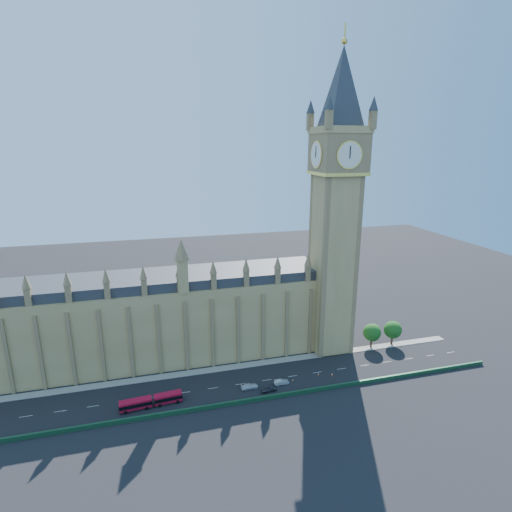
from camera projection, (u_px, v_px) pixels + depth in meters
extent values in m
plane|color=black|center=(227.00, 386.00, 114.40)|extent=(400.00, 400.00, 0.00)
cube|color=#A1854E|center=(135.00, 324.00, 125.41)|extent=(120.00, 20.00, 25.00)
cube|color=#2D3035|center=(131.00, 282.00, 121.68)|extent=(120.00, 18.00, 3.00)
cube|color=#A1854E|center=(332.00, 266.00, 129.11)|extent=(12.00, 12.00, 58.00)
cube|color=olive|center=(338.00, 155.00, 119.79)|extent=(14.00, 14.00, 12.00)
cylinder|color=silver|center=(350.00, 155.00, 113.13)|extent=(7.20, 0.30, 7.20)
cube|color=#A1854E|center=(340.00, 130.00, 117.93)|extent=(14.50, 14.50, 2.00)
pyramid|color=#2D3035|center=(344.00, 44.00, 111.81)|extent=(20.59, 20.59, 22.00)
sphere|color=#F2C64C|center=(344.00, 41.00, 111.60)|extent=(1.80, 1.80, 1.80)
cube|color=#1E4C2D|center=(233.00, 403.00, 105.86)|extent=(160.00, 0.60, 1.20)
cube|color=gray|center=(221.00, 369.00, 123.23)|extent=(160.00, 3.00, 0.16)
cylinder|color=#382619|center=(371.00, 342.00, 136.02)|extent=(0.70, 0.70, 4.00)
sphere|color=#134A16|center=(372.00, 332.00, 135.08)|extent=(6.00, 6.00, 6.00)
sphere|color=#134A16|center=(374.00, 330.00, 135.40)|extent=(4.38, 4.38, 4.38)
cylinder|color=#382619|center=(392.00, 339.00, 137.99)|extent=(0.70, 0.70, 4.00)
sphere|color=#134A16|center=(393.00, 330.00, 137.06)|extent=(6.00, 6.00, 6.00)
sphere|color=#134A16|center=(394.00, 328.00, 137.38)|extent=(4.38, 4.38, 4.38)
cube|color=#AE0B28|center=(136.00, 405.00, 103.96)|extent=(8.41, 2.97, 2.75)
cube|color=#AE0B28|center=(168.00, 398.00, 106.66)|extent=(7.49, 2.90, 2.75)
cube|color=black|center=(136.00, 404.00, 103.87)|extent=(8.46, 3.03, 1.04)
cube|color=black|center=(168.00, 397.00, 106.57)|extent=(7.55, 2.95, 1.04)
cylinder|color=black|center=(151.00, 402.00, 105.27)|extent=(0.93, 2.25, 2.20)
cylinder|color=black|center=(126.00, 413.00, 102.31)|extent=(0.94, 0.35, 0.92)
cylinder|color=black|center=(125.00, 407.00, 104.39)|extent=(0.94, 0.35, 0.92)
cylinder|color=black|center=(147.00, 408.00, 104.02)|extent=(0.94, 0.35, 0.92)
cylinder|color=black|center=(146.00, 403.00, 106.10)|extent=(0.94, 0.35, 0.92)
cylinder|color=black|center=(160.00, 405.00, 105.10)|extent=(0.94, 0.35, 0.92)
cylinder|color=black|center=(159.00, 400.00, 107.18)|extent=(0.94, 0.35, 0.92)
cylinder|color=black|center=(178.00, 402.00, 106.62)|extent=(0.94, 0.35, 0.92)
cylinder|color=black|center=(176.00, 397.00, 108.70)|extent=(0.94, 0.35, 0.92)
imported|color=#393B40|center=(268.00, 389.00, 111.82)|extent=(4.84, 2.25, 1.61)
imported|color=#A7A9AE|center=(282.00, 382.00, 115.11)|extent=(4.30, 1.54, 1.41)
imported|color=silver|center=(250.00, 386.00, 113.03)|extent=(5.00, 2.23, 1.43)
cube|color=black|center=(332.00, 376.00, 119.55)|extent=(0.49, 0.49, 0.05)
cone|color=#FF4F0D|center=(332.00, 375.00, 119.45)|extent=(0.54, 0.54, 0.80)
cylinder|color=white|center=(332.00, 374.00, 119.42)|extent=(0.39, 0.39, 0.14)
cube|color=black|center=(293.00, 381.00, 116.68)|extent=(0.47, 0.47, 0.04)
cone|color=orange|center=(293.00, 380.00, 116.60)|extent=(0.51, 0.51, 0.63)
cylinder|color=white|center=(293.00, 380.00, 116.58)|extent=(0.31, 0.31, 0.11)
cube|color=black|center=(318.00, 375.00, 119.79)|extent=(0.40, 0.40, 0.04)
cone|color=#DF3C0B|center=(318.00, 374.00, 119.71)|extent=(0.44, 0.44, 0.63)
cylinder|color=white|center=(318.00, 374.00, 119.68)|extent=(0.31, 0.31, 0.11)
cube|color=black|center=(275.00, 381.00, 116.65)|extent=(0.48, 0.48, 0.05)
cone|color=red|center=(275.00, 380.00, 116.55)|extent=(0.52, 0.52, 0.80)
cylinder|color=white|center=(275.00, 380.00, 116.52)|extent=(0.39, 0.39, 0.14)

